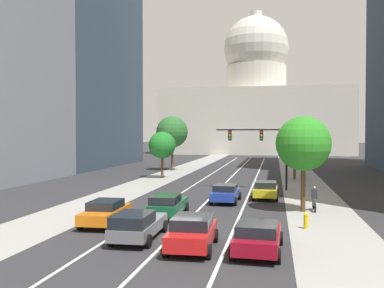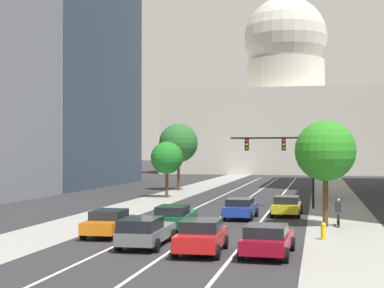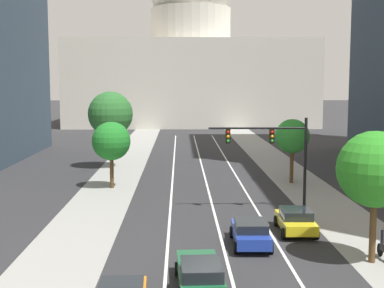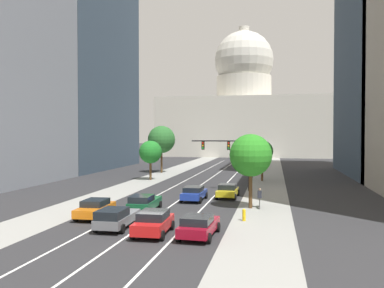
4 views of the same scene
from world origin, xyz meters
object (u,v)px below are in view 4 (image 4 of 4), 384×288
(street_tree_mid_right, at_px, (262,151))
(car_gray, at_px, (116,217))
(street_tree_far_right, at_px, (251,155))
(car_orange, at_px, (95,208))
(traffic_signal_mast, at_px, (231,152))
(car_green, at_px, (144,203))
(car_red, at_px, (153,222))
(car_crimson, at_px, (199,225))
(capitol_building, at_px, (244,112))
(fire_hydrant, at_px, (244,215))
(street_tree_near_left, at_px, (150,152))
(car_yellow, at_px, (228,191))
(car_blue, at_px, (194,193))
(street_tree_mid_left, at_px, (162,140))
(cyclist, at_px, (260,198))

(street_tree_mid_right, bearing_deg, car_gray, -106.43)
(street_tree_mid_right, bearing_deg, street_tree_far_right, -91.02)
(street_tree_far_right, bearing_deg, car_orange, -151.09)
(traffic_signal_mast, xyz_separation_m, street_tree_mid_right, (3.29, 10.00, -0.35))
(car_green, bearing_deg, car_gray, 177.80)
(car_red, distance_m, car_crimson, 2.98)
(car_gray, height_order, street_tree_mid_right, street_tree_mid_right)
(car_red, bearing_deg, capitol_building, -1.07)
(car_crimson, relative_size, fire_hydrant, 4.87)
(car_gray, height_order, traffic_signal_mast, traffic_signal_mast)
(car_gray, relative_size, street_tree_near_left, 0.86)
(car_yellow, bearing_deg, traffic_signal_mast, 4.44)
(car_blue, distance_m, car_yellow, 3.89)
(car_blue, height_order, street_tree_mid_left, street_tree_mid_left)
(car_blue, distance_m, traffic_signal_mast, 9.23)
(car_gray, xyz_separation_m, street_tree_mid_left, (-7.88, 38.87, 4.78))
(car_crimson, bearing_deg, car_green, 42.48)
(car_blue, relative_size, street_tree_far_right, 0.66)
(traffic_signal_mast, height_order, street_tree_mid_left, street_tree_mid_left)
(car_blue, relative_size, street_tree_mid_right, 0.77)
(capitol_building, bearing_deg, street_tree_mid_right, -83.49)
(fire_hydrant, bearing_deg, street_tree_far_right, 88.14)
(car_orange, xyz_separation_m, street_tree_near_left, (-3.51, 25.32, 3.18))
(car_red, xyz_separation_m, car_crimson, (2.98, -0.04, -0.06))
(street_tree_mid_right, bearing_deg, car_blue, -108.32)
(car_green, xyz_separation_m, car_crimson, (5.96, -7.11, -0.04))
(fire_hydrant, bearing_deg, car_gray, -153.36)
(car_orange, height_order, street_tree_mid_left, street_tree_mid_left)
(street_tree_far_right, bearing_deg, car_crimson, -103.92)
(capitol_building, height_order, fire_hydrant, capitol_building)
(car_yellow, bearing_deg, car_blue, 131.16)
(traffic_signal_mast, bearing_deg, street_tree_mid_left, 126.13)
(car_blue, distance_m, car_orange, 10.98)
(cyclist, xyz_separation_m, street_tree_far_right, (-0.77, -0.39, 3.77))
(street_tree_far_right, distance_m, street_tree_mid_left, 33.70)
(car_orange, height_order, cyclist, cyclist)
(car_red, height_order, car_green, car_red)
(car_red, height_order, street_tree_mid_left, street_tree_mid_left)
(car_red, xyz_separation_m, street_tree_far_right, (5.60, 10.52, 3.82))
(car_gray, distance_m, street_tree_far_right, 13.35)
(cyclist, bearing_deg, car_blue, 67.06)
(car_green, bearing_deg, car_yellow, -36.39)
(car_blue, distance_m, fire_hydrant, 9.75)
(car_red, relative_size, car_blue, 0.98)
(car_green, relative_size, car_gray, 1.01)
(car_green, distance_m, car_gray, 6.03)
(car_red, distance_m, car_orange, 7.26)
(car_crimson, distance_m, street_tree_far_right, 11.55)
(car_green, xyz_separation_m, car_yellow, (5.96, 8.77, -0.04))
(car_crimson, height_order, fire_hydrant, car_crimson)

